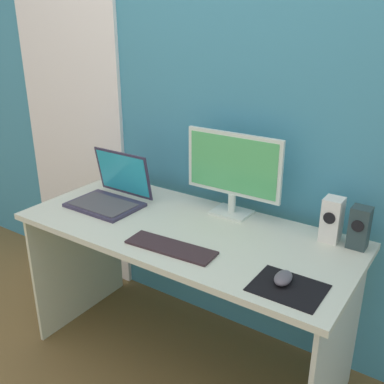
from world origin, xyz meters
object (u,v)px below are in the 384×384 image
(speaker_near_monitor, at_px, (332,219))
(keyboard_external, at_px, (171,247))
(laptop, at_px, (111,194))
(monitor, at_px, (233,170))
(speaker_right, at_px, (359,228))
(mouse, at_px, (283,278))

(speaker_near_monitor, xyz_separation_m, keyboard_external, (-0.52, -0.44, -0.09))
(laptop, bearing_deg, speaker_near_monitor, 12.29)
(speaker_near_monitor, xyz_separation_m, laptop, (-1.05, -0.23, -0.04))
(keyboard_external, bearing_deg, monitor, 81.58)
(speaker_near_monitor, bearing_deg, speaker_right, -0.01)
(monitor, bearing_deg, speaker_right, -0.34)
(laptop, distance_m, mouse, 1.03)
(monitor, bearing_deg, mouse, -43.37)
(keyboard_external, relative_size, mouse, 3.85)
(speaker_right, height_order, mouse, speaker_right)
(speaker_right, bearing_deg, keyboard_external, -145.09)
(laptop, xyz_separation_m, keyboard_external, (0.53, -0.21, -0.05))
(monitor, distance_m, laptop, 0.64)
(monitor, height_order, mouse, monitor)
(laptop, bearing_deg, speaker_right, 11.13)
(monitor, relative_size, laptop, 1.39)
(keyboard_external, bearing_deg, mouse, -1.45)
(monitor, distance_m, speaker_right, 0.61)
(speaker_right, bearing_deg, laptop, -168.87)
(speaker_near_monitor, distance_m, mouse, 0.43)
(speaker_right, distance_m, laptop, 1.18)
(speaker_right, height_order, keyboard_external, speaker_right)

